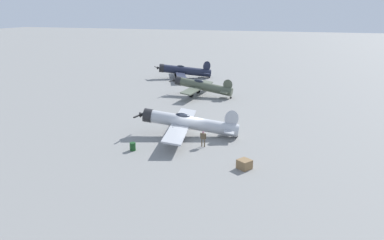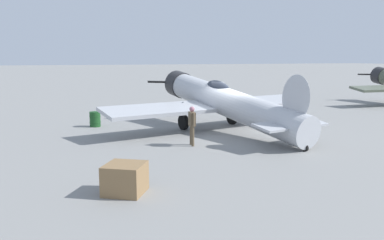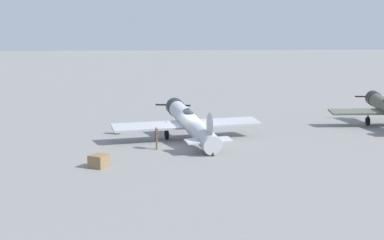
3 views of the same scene
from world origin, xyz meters
name	(u,v)px [view 2 (image 2 of 3)]	position (x,y,z in m)	size (l,w,h in m)	color
ground_plane	(230,132)	(0.00, 0.00, 0.00)	(400.00, 400.00, 0.00)	gray
airplane_foreground	(223,102)	(-0.53, -0.10, 1.50)	(11.04, 12.38, 3.14)	#B7BABF
ground_crew_mechanic	(192,122)	(2.13, -2.90, 1.02)	(0.65, 0.29, 1.68)	brown
equipment_crate	(125,179)	(7.06, -6.88, 0.41)	(1.46, 1.45, 0.83)	olive
fuel_drum	(95,119)	(-4.21, -6.02, 0.41)	(0.61, 0.61, 0.81)	#19471E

